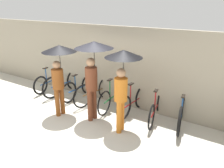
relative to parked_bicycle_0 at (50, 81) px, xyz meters
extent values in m
plane|color=beige|center=(2.40, -1.88, -0.35)|extent=(30.00, 30.00, 0.00)
cube|color=gray|center=(2.40, 0.37, 0.86)|extent=(14.08, 0.12, 2.43)
torus|color=black|center=(-0.04, 0.48, -0.02)|extent=(0.11, 0.67, 0.67)
torus|color=black|center=(0.04, -0.49, -0.02)|extent=(0.11, 0.67, 0.67)
cylinder|color=#19478C|center=(0.00, -0.01, -0.02)|extent=(0.11, 0.97, 0.04)
cylinder|color=#19478C|center=(0.01, -0.18, 0.25)|extent=(0.04, 0.04, 0.53)
cube|color=black|center=(0.01, -0.18, 0.53)|extent=(0.11, 0.21, 0.03)
cylinder|color=#19478C|center=(-0.04, 0.48, 0.32)|extent=(0.04, 0.04, 0.68)
cylinder|color=#19478C|center=(-0.04, 0.48, 0.66)|extent=(0.44, 0.06, 0.03)
torus|color=black|center=(0.74, 0.52, 0.03)|extent=(0.14, 0.77, 0.77)
torus|color=black|center=(0.63, -0.53, 0.03)|extent=(0.14, 0.77, 0.77)
cylinder|color=#19478C|center=(0.69, 0.00, 0.03)|extent=(0.14, 1.05, 0.04)
cylinder|color=#19478C|center=(0.67, -0.19, 0.28)|extent=(0.04, 0.04, 0.49)
cube|color=black|center=(0.67, -0.19, 0.54)|extent=(0.11, 0.21, 0.03)
cylinder|color=#19478C|center=(0.74, 0.52, 0.35)|extent=(0.04, 0.04, 0.63)
cylinder|color=#19478C|center=(0.74, 0.52, 0.66)|extent=(0.44, 0.07, 0.03)
torus|color=black|center=(1.40, 0.49, 0.00)|extent=(0.09, 0.70, 0.70)
torus|color=black|center=(1.35, -0.47, 0.00)|extent=(0.09, 0.70, 0.70)
cylinder|color=#19478C|center=(1.37, 0.01, 0.00)|extent=(0.08, 0.96, 0.04)
cylinder|color=#19478C|center=(1.37, -0.16, 0.24)|extent=(0.04, 0.04, 0.48)
cube|color=black|center=(1.37, -0.16, 0.50)|extent=(0.10, 0.20, 0.03)
cylinder|color=#19478C|center=(1.40, 0.49, 0.33)|extent=(0.04, 0.04, 0.67)
cylinder|color=#19478C|center=(1.40, 0.49, 0.67)|extent=(0.44, 0.05, 0.03)
torus|color=black|center=(2.16, 0.52, 0.03)|extent=(0.18, 0.76, 0.76)
torus|color=black|center=(1.97, -0.51, 0.03)|extent=(0.18, 0.76, 0.76)
cylinder|color=brown|center=(2.06, 0.00, 0.03)|extent=(0.23, 1.03, 0.04)
cylinder|color=brown|center=(2.03, -0.18, 0.28)|extent=(0.04, 0.04, 0.50)
cube|color=black|center=(2.03, -0.18, 0.54)|extent=(0.12, 0.21, 0.03)
cylinder|color=brown|center=(2.16, 0.52, 0.37)|extent=(0.04, 0.04, 0.68)
cylinder|color=brown|center=(2.16, 0.52, 0.70)|extent=(0.44, 0.11, 0.03)
torus|color=black|center=(2.71, 0.47, 0.01)|extent=(0.09, 0.73, 0.73)
torus|color=black|center=(2.78, -0.56, 0.01)|extent=(0.09, 0.73, 0.73)
cylinder|color=#19662D|center=(2.75, -0.04, 0.01)|extent=(0.11, 1.03, 0.04)
cylinder|color=#19662D|center=(2.76, -0.22, 0.31)|extent=(0.04, 0.04, 0.59)
cube|color=black|center=(2.76, -0.22, 0.62)|extent=(0.10, 0.21, 0.03)
cylinder|color=#19662D|center=(2.71, 0.47, 0.31)|extent=(0.04, 0.04, 0.59)
cylinder|color=#19662D|center=(2.71, 0.47, 0.61)|extent=(0.44, 0.06, 0.03)
torus|color=black|center=(3.47, 0.46, 0.00)|extent=(0.11, 0.71, 0.71)
torus|color=black|center=(3.40, -0.50, 0.00)|extent=(0.11, 0.71, 0.71)
cylinder|color=maroon|center=(3.44, -0.02, 0.00)|extent=(0.11, 0.96, 0.04)
cylinder|color=maroon|center=(3.42, -0.19, 0.30)|extent=(0.04, 0.04, 0.60)
cube|color=black|center=(3.42, -0.19, 0.61)|extent=(0.11, 0.21, 0.03)
cylinder|color=maroon|center=(3.47, 0.46, 0.37)|extent=(0.04, 0.04, 0.73)
cylinder|color=maroon|center=(3.47, 0.46, 0.73)|extent=(0.44, 0.06, 0.03)
torus|color=black|center=(4.03, 0.53, -0.02)|extent=(0.16, 0.67, 0.67)
torus|color=black|center=(4.21, -0.54, -0.02)|extent=(0.16, 0.67, 0.67)
cylinder|color=maroon|center=(4.12, -0.01, -0.02)|extent=(0.22, 1.08, 0.04)
cylinder|color=maroon|center=(4.15, -0.19, 0.27)|extent=(0.04, 0.04, 0.58)
cube|color=black|center=(4.15, -0.19, 0.58)|extent=(0.12, 0.21, 0.03)
cylinder|color=maroon|center=(4.03, 0.53, 0.30)|extent=(0.04, 0.04, 0.63)
cylinder|color=maroon|center=(4.03, 0.53, 0.62)|extent=(0.44, 0.10, 0.03)
torus|color=black|center=(4.72, 0.50, 0.02)|extent=(0.19, 0.74, 0.75)
torus|color=black|center=(4.90, -0.46, 0.02)|extent=(0.19, 0.74, 0.75)
cylinder|color=#19478C|center=(4.81, 0.02, 0.02)|extent=(0.21, 0.96, 0.04)
cylinder|color=#19478C|center=(4.84, -0.14, 0.28)|extent=(0.04, 0.04, 0.52)
cube|color=black|center=(4.84, -0.14, 0.56)|extent=(0.12, 0.21, 0.03)
cylinder|color=#19478C|center=(4.72, 0.50, 0.37)|extent=(0.04, 0.04, 0.70)
cylinder|color=#19478C|center=(4.72, 0.50, 0.73)|extent=(0.44, 0.11, 0.03)
cylinder|color=brown|center=(1.69, -1.30, 0.06)|extent=(0.13, 0.13, 0.81)
cylinder|color=brown|center=(1.70, -1.12, 0.06)|extent=(0.13, 0.13, 0.81)
cylinder|color=brown|center=(1.69, -1.21, 0.74)|extent=(0.32, 0.32, 0.55)
sphere|color=tan|center=(1.69, -1.21, 1.14)|extent=(0.21, 0.21, 0.21)
cylinder|color=#332D28|center=(1.70, -1.07, 1.12)|extent=(0.02, 0.02, 0.70)
cone|color=black|center=(1.70, -1.07, 1.56)|extent=(0.93, 0.93, 0.18)
cylinder|color=brown|center=(2.63, -1.03, 0.09)|extent=(0.13, 0.13, 0.89)
cylinder|color=brown|center=(2.65, -0.85, 0.09)|extent=(0.13, 0.13, 0.89)
cylinder|color=brown|center=(2.64, -0.94, 0.84)|extent=(0.32, 0.32, 0.61)
sphere|color=tan|center=(2.64, -0.94, 1.28)|extent=(0.23, 0.23, 0.23)
cylinder|color=#332D28|center=(2.66, -0.80, 1.25)|extent=(0.02, 0.02, 0.74)
cone|color=black|center=(2.66, -0.80, 1.71)|extent=(1.00, 1.00, 0.18)
cylinder|color=#C66B1E|center=(3.60, -1.13, 0.07)|extent=(0.13, 0.13, 0.84)
cylinder|color=#C66B1E|center=(3.58, -0.95, 0.07)|extent=(0.13, 0.13, 0.84)
cylinder|color=#C66B1E|center=(3.59, -1.04, 0.77)|extent=(0.32, 0.32, 0.57)
sphere|color=tan|center=(3.59, -1.04, 1.19)|extent=(0.22, 0.22, 0.22)
cylinder|color=#332D28|center=(3.57, -0.90, 1.16)|extent=(0.02, 0.02, 0.71)
cone|color=black|center=(3.57, -0.90, 1.61)|extent=(0.89, 0.89, 0.18)
camera|label=1|loc=(5.96, -5.21, 2.70)|focal=35.00mm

